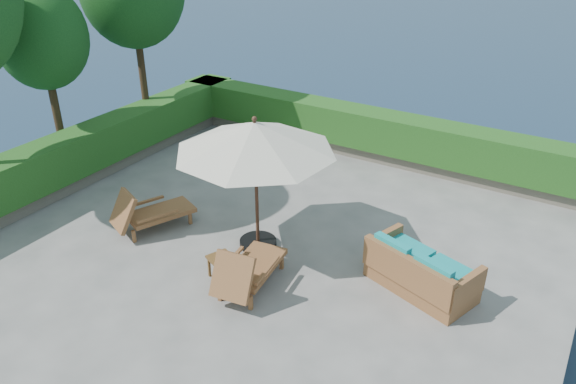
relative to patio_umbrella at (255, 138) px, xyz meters
The scene contains 13 objects.
ground 2.44m from the patio_umbrella, 69.43° to the right, with size 12.00×12.00×0.00m, color gray.
foundation 3.98m from the patio_umbrella, 69.43° to the right, with size 12.00×12.00×3.00m, color #585145.
ocean 5.43m from the patio_umbrella, 69.43° to the right, with size 600.00×600.00×0.00m, color #152841.
planter_wall_far 5.85m from the patio_umbrella, 89.20° to the left, with size 12.00×0.60×0.36m, color slate.
planter_wall_left 5.97m from the patio_umbrella, behind, with size 0.60×12.00×0.36m, color slate.
hedge_far 5.63m from the patio_umbrella, 89.20° to the left, with size 12.40×0.90×1.00m, color #1D4012.
hedge_left 5.75m from the patio_umbrella, behind, with size 0.90×12.40×1.00m, color #1D4012.
tree_mid 6.43m from the patio_umbrella, behind, with size 2.20×2.20×4.83m.
patio_umbrella is the anchor object (origin of this frame).
lounge_left 3.20m from the patio_umbrella, 163.66° to the right, with size 1.36×1.91×1.02m.
lounge_right 2.49m from the patio_umbrella, 62.99° to the right, with size 0.98×1.89×1.04m.
side_table 2.42m from the patio_umbrella, 87.95° to the right, with size 0.58×0.58×0.47m.
wicker_loveseat 3.98m from the patio_umbrella, ahead, with size 2.22×1.60×0.98m.
Camera 1 is at (5.66, -7.97, 6.51)m, focal length 35.00 mm.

